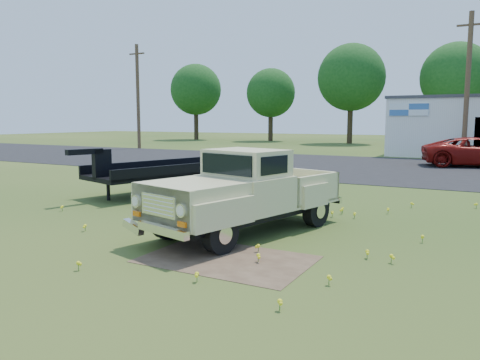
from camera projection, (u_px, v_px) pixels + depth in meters
ground at (235, 220)px, 11.85m from camera, size 140.00×140.00×0.00m
asphalt_lot at (372, 168)px, 24.92m from camera, size 90.00×14.00×0.02m
dirt_patch_a at (227, 259)px, 8.53m from camera, size 3.00×2.00×0.01m
dirt_patch_b at (234, 195)px, 15.85m from camera, size 2.20×1.60×0.01m
utility_pole_west at (138, 96)px, 40.85m from camera, size 1.60×0.30×9.00m
utility_pole_mid at (467, 86)px, 28.53m from camera, size 1.60×0.30×9.00m
treeline_a at (196, 90)px, 59.16m from camera, size 6.40×6.40×9.52m
treeline_b at (271, 93)px, 55.38m from camera, size 5.76×5.76×8.57m
treeline_c at (351, 78)px, 49.17m from camera, size 7.04×7.04×10.47m
treeline_d at (456, 77)px, 45.34m from camera, size 6.72×6.72×10.00m
vintage_pickup_truck at (246, 191)px, 10.46m from camera, size 3.29×5.54×1.89m
flatbed_trailer at (168, 169)px, 16.29m from camera, size 3.71×6.45×1.67m
red_pickup at (478, 152)px, 25.17m from camera, size 6.14×3.96×1.57m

